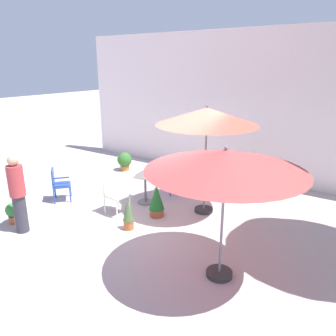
% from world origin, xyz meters
% --- Properties ---
extents(ground_plane, '(60.00, 60.00, 0.00)m').
position_xyz_m(ground_plane, '(0.00, 0.00, 0.00)').
color(ground_plane, '#B7A7A6').
extents(villa_facade, '(10.96, 0.30, 4.39)m').
position_xyz_m(villa_facade, '(0.00, 4.02, 2.19)').
color(villa_facade, silver).
rests_on(villa_facade, ground).
extents(patio_umbrella_0, '(2.30, 2.30, 2.55)m').
position_xyz_m(patio_umbrella_0, '(0.80, 0.94, 2.28)').
color(patio_umbrella_0, '#2D2D2D').
rests_on(patio_umbrella_0, ground).
extents(patio_umbrella_1, '(2.47, 2.47, 2.24)m').
position_xyz_m(patio_umbrella_1, '(2.20, -1.14, 2.00)').
color(patio_umbrella_1, '#2D2D2D').
rests_on(patio_umbrella_1, ground).
extents(cafe_table_0, '(0.75, 0.75, 0.78)m').
position_xyz_m(cafe_table_0, '(-0.69, 0.59, 0.54)').
color(cafe_table_0, silver).
rests_on(cafe_table_0, ground).
extents(patio_chair_0, '(0.50, 0.50, 0.87)m').
position_xyz_m(patio_chair_0, '(-0.93, -0.28, 0.51)').
color(patio_chair_0, white).
rests_on(patio_chair_0, ground).
extents(patio_chair_1, '(0.63, 0.62, 0.86)m').
position_xyz_m(patio_chair_1, '(-2.63, -0.55, 0.50)').
color(patio_chair_1, '#274494').
rests_on(patio_chair_1, ground).
extents(patio_chair_2, '(0.65, 0.64, 0.90)m').
position_xyz_m(patio_chair_2, '(-0.46, 1.53, 0.52)').
color(patio_chair_2, '#2C3F9B').
rests_on(patio_chair_2, ground).
extents(potted_plant_0, '(0.48, 0.48, 0.69)m').
position_xyz_m(potted_plant_0, '(1.25, 2.18, 0.38)').
color(potted_plant_0, '#C1733A').
rests_on(potted_plant_0, ground).
extents(potted_plant_1, '(0.36, 0.36, 0.78)m').
position_xyz_m(potted_plant_1, '(0.00, 0.12, 0.40)').
color(potted_plant_1, '#A65233').
rests_on(potted_plant_1, ground).
extents(potted_plant_2, '(0.24, 0.24, 0.71)m').
position_xyz_m(potted_plant_2, '(-0.13, -0.74, 0.36)').
color(potted_plant_2, '#AE6233').
rests_on(potted_plant_2, ground).
extents(potted_plant_3, '(0.48, 0.48, 0.61)m').
position_xyz_m(potted_plant_3, '(-2.92, 2.34, 0.33)').
color(potted_plant_3, '#C27239').
rests_on(potted_plant_3, ground).
extents(potted_plant_4, '(0.33, 0.32, 0.48)m').
position_xyz_m(potted_plant_4, '(-2.43, -1.95, 0.27)').
color(potted_plant_4, '#BB5E3B').
rests_on(potted_plant_4, ground).
extents(standing_person, '(0.45, 0.45, 1.68)m').
position_xyz_m(standing_person, '(-1.93, -2.07, 0.87)').
color(standing_person, '#33333D').
rests_on(standing_person, ground).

